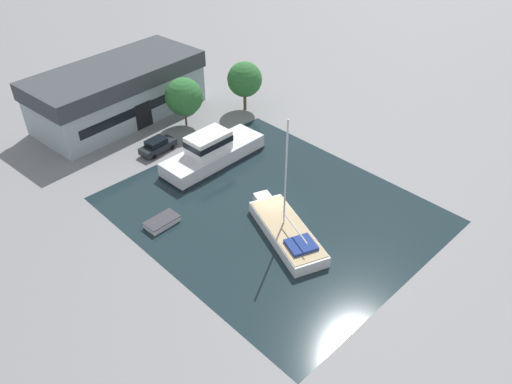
% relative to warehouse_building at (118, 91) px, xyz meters
% --- Properties ---
extents(ground_plane, '(440.00, 440.00, 0.00)m').
position_rel_warehouse_building_xyz_m(ground_plane, '(-0.18, -27.14, -3.41)').
color(ground_plane, slate).
extents(water_canal, '(24.49, 28.95, 0.01)m').
position_rel_warehouse_building_xyz_m(water_canal, '(-0.18, -27.14, -3.41)').
color(water_canal, '#19282D').
rests_on(water_canal, ground).
extents(warehouse_building, '(22.34, 11.45, 6.73)m').
position_rel_warehouse_building_xyz_m(warehouse_building, '(0.00, 0.00, 0.00)').
color(warehouse_building, '#99A8B2').
rests_on(warehouse_building, ground).
extents(quay_tree_near_building, '(4.59, 4.59, 6.23)m').
position_rel_warehouse_building_xyz_m(quay_tree_near_building, '(4.32, -7.86, 0.52)').
color(quay_tree_near_building, brown).
rests_on(quay_tree_near_building, ground).
extents(quay_tree_by_water, '(4.46, 4.46, 6.43)m').
position_rel_warehouse_building_xyz_m(quay_tree_by_water, '(12.63, -9.71, 0.78)').
color(quay_tree_by_water, brown).
rests_on(quay_tree_by_water, ground).
extents(parked_car, '(4.52, 2.24, 1.67)m').
position_rel_warehouse_building_xyz_m(parked_car, '(-1.84, -10.54, -2.58)').
color(parked_car, '#1E2328').
rests_on(parked_car, ground).
extents(sailboat_moored, '(6.62, 11.11, 11.69)m').
position_rel_warehouse_building_xyz_m(sailboat_moored, '(-2.02, -30.79, -2.76)').
color(sailboat_moored, white).
rests_on(sailboat_moored, water_canal).
extents(motor_cruiser, '(12.45, 4.40, 3.78)m').
position_rel_warehouse_building_xyz_m(motor_cruiser, '(1.15, -16.67, -2.04)').
color(motor_cruiser, silver).
rests_on(motor_cruiser, water_canal).
extents(small_dinghy, '(3.27, 1.91, 0.60)m').
position_rel_warehouse_building_xyz_m(small_dinghy, '(-9.15, -21.54, -3.10)').
color(small_dinghy, silver).
rests_on(small_dinghy, water_canal).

